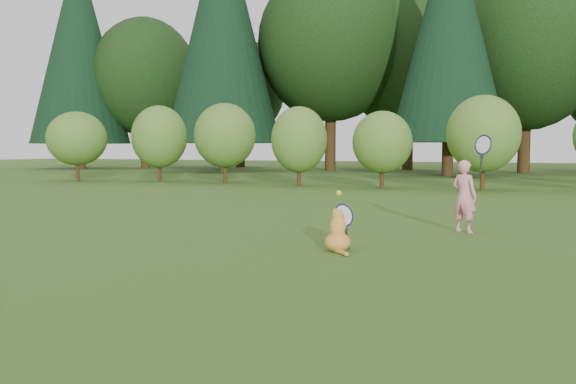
% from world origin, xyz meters
% --- Properties ---
extents(ground, '(100.00, 100.00, 0.00)m').
position_xyz_m(ground, '(0.00, 0.00, 0.00)').
color(ground, '#2F4E16').
rests_on(ground, ground).
extents(shrub_row, '(28.00, 3.00, 2.80)m').
position_xyz_m(shrub_row, '(0.00, 13.00, 1.40)').
color(shrub_row, '#4A7123').
rests_on(shrub_row, ground).
extents(woodland_backdrop, '(48.00, 10.00, 15.00)m').
position_xyz_m(woodland_backdrop, '(0.00, 23.00, 7.50)').
color(woodland_backdrop, black).
rests_on(woodland_backdrop, ground).
extents(child, '(0.65, 0.45, 1.63)m').
position_xyz_m(child, '(2.13, 3.04, 0.57)').
color(child, pink).
rests_on(child, ground).
extents(cat, '(0.49, 0.83, 0.72)m').
position_xyz_m(cat, '(0.93, 0.64, 0.28)').
color(cat, '#CA7026').
rests_on(cat, ground).
extents(tennis_ball, '(0.07, 0.07, 0.07)m').
position_xyz_m(tennis_ball, '(0.75, 1.24, 0.67)').
color(tennis_ball, '#C8DB19').
rests_on(tennis_ball, ground).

